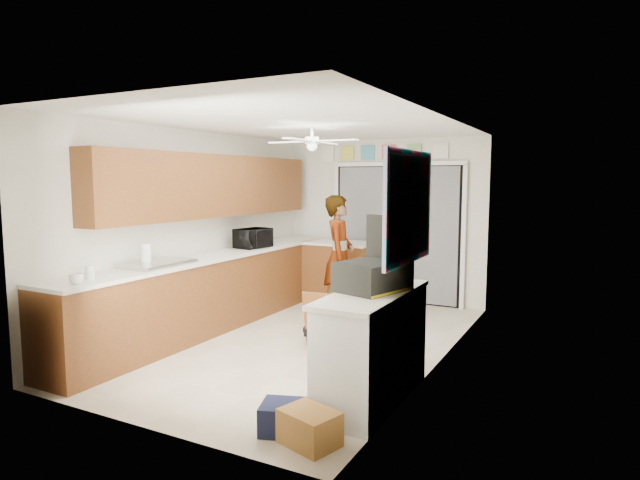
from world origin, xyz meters
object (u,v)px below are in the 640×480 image
at_px(suitcase, 373,276).
at_px(cardboard_box, 310,428).
at_px(microwave, 253,238).
at_px(man, 339,256).
at_px(paper_towel_roll, 146,254).
at_px(cup, 76,279).
at_px(navy_crate, 286,418).
at_px(dog, 318,322).

xyz_separation_m(suitcase, cardboard_box, (-0.07, -0.99, -0.94)).
relative_size(microwave, man, 0.29).
xyz_separation_m(microwave, paper_towel_roll, (-0.17, -1.81, -0.01)).
bearing_deg(cup, man, 73.60).
xyz_separation_m(cup, navy_crate, (2.15, 0.08, -0.88)).
relative_size(paper_towel_roll, suitcase, 0.41).
height_order(suitcase, cardboard_box, suitcase).
height_order(navy_crate, man, man).
bearing_deg(microwave, navy_crate, -133.95).
distance_m(paper_towel_roll, suitcase, 2.73).
distance_m(microwave, man, 1.22).
relative_size(cup, cardboard_box, 0.31).
bearing_deg(microwave, man, -58.65).
distance_m(microwave, paper_towel_roll, 1.82).
height_order(paper_towel_roll, dog, paper_towel_roll).
bearing_deg(dog, paper_towel_roll, -149.86).
xyz_separation_m(microwave, dog, (1.36, -0.64, -0.87)).
relative_size(microwave, navy_crate, 1.34).
height_order(suitcase, navy_crate, suitcase).
bearing_deg(cup, paper_towel_roll, 103.46).
relative_size(microwave, cup, 3.94).
xyz_separation_m(suitcase, man, (-1.47, 2.40, -0.23)).
bearing_deg(cup, dog, 60.88).
xyz_separation_m(cup, suitcase, (2.47, 0.99, 0.08)).
distance_m(cup, cardboard_box, 2.55).
relative_size(suitcase, navy_crate, 1.62).
bearing_deg(man, microwave, 95.94).
xyz_separation_m(paper_towel_roll, cardboard_box, (2.66, -1.10, -0.94)).
relative_size(cardboard_box, dog, 0.75).
relative_size(cardboard_box, man, 0.24).
bearing_deg(dog, man, 95.98).
distance_m(microwave, cup, 2.91).
bearing_deg(cup, navy_crate, 2.22).
bearing_deg(navy_crate, microwave, 128.46).
xyz_separation_m(suitcase, navy_crate, (-0.32, -0.91, -0.95)).
relative_size(cup, dog, 0.23).
bearing_deg(cardboard_box, suitcase, 85.96).
height_order(suitcase, man, man).
bearing_deg(navy_crate, cardboard_box, -18.15).
bearing_deg(cardboard_box, paper_towel_roll, 157.59).
distance_m(microwave, navy_crate, 3.74).
bearing_deg(navy_crate, suitcase, 70.63).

